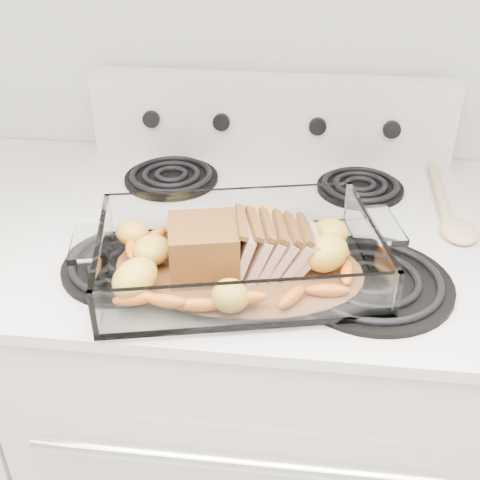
# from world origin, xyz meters

# --- Properties ---
(electric_range) EXTENTS (0.78, 0.70, 1.12)m
(electric_range) POSITION_xyz_m (0.00, 1.66, 0.48)
(electric_range) COLOR silver
(electric_range) RESTS_ON ground
(baking_dish) EXTENTS (0.41, 0.27, 0.08)m
(baking_dish) POSITION_xyz_m (-0.01, 1.49, 0.96)
(baking_dish) COLOR white
(baking_dish) RESTS_ON electric_range
(pork_roast) EXTENTS (0.23, 0.10, 0.08)m
(pork_roast) POSITION_xyz_m (-0.03, 1.49, 0.99)
(pork_roast) COLOR brown
(pork_roast) RESTS_ON baking_dish
(roast_vegetables) EXTENTS (0.39, 0.21, 0.05)m
(roast_vegetables) POSITION_xyz_m (-0.02, 1.53, 0.97)
(roast_vegetables) COLOR #D45407
(roast_vegetables) RESTS_ON baking_dish
(wooden_spoon) EXTENTS (0.06, 0.30, 0.02)m
(wooden_spoon) POSITION_xyz_m (0.35, 1.72, 0.95)
(wooden_spoon) COLOR tan
(wooden_spoon) RESTS_ON electric_range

